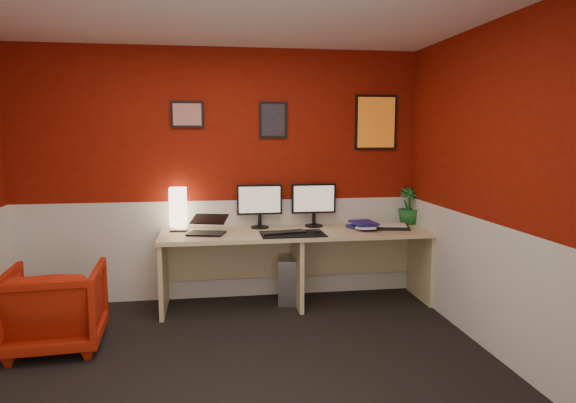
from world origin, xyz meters
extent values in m
cube|color=black|center=(0.00, 0.00, 0.00)|extent=(4.00, 3.50, 0.01)
cube|color=maroon|center=(0.00, 1.75, 1.25)|extent=(4.00, 0.01, 2.50)
cube|color=maroon|center=(0.00, -1.75, 1.25)|extent=(4.00, 0.01, 2.50)
cube|color=maroon|center=(2.00, 0.00, 1.25)|extent=(0.01, 3.50, 2.50)
cube|color=silver|center=(0.00, 1.75, 0.50)|extent=(4.00, 0.01, 1.00)
cube|color=silver|center=(2.00, 0.00, 0.50)|extent=(0.01, 3.50, 1.00)
cube|color=#D2BD86|center=(0.72, 1.41, 0.36)|extent=(2.60, 0.65, 0.73)
cube|color=#FFE5B2|center=(-0.41, 1.62, 0.93)|extent=(0.16, 0.16, 0.40)
cube|color=black|center=(-0.15, 1.38, 0.84)|extent=(0.38, 0.31, 0.22)
cube|color=black|center=(0.38, 1.64, 1.02)|extent=(0.45, 0.06, 0.58)
cube|color=black|center=(0.93, 1.64, 1.02)|extent=(0.45, 0.06, 0.58)
cube|color=black|center=(0.65, 1.27, 0.73)|extent=(0.60, 0.38, 0.01)
cube|color=black|center=(0.57, 1.30, 0.74)|extent=(0.44, 0.22, 0.02)
cube|color=black|center=(0.89, 1.28, 0.75)|extent=(0.08, 0.11, 0.03)
imported|color=navy|center=(1.28, 1.41, 0.74)|extent=(0.30, 0.34, 0.03)
imported|color=silver|center=(1.31, 1.40, 0.77)|extent=(0.29, 0.33, 0.02)
imported|color=navy|center=(1.27, 1.39, 0.79)|extent=(0.24, 0.31, 0.03)
cube|color=black|center=(1.66, 1.42, 0.74)|extent=(0.40, 0.32, 0.03)
imported|color=#19591E|center=(1.93, 1.63, 0.92)|extent=(0.23, 0.23, 0.39)
cube|color=#99999E|center=(0.66, 1.55, 0.23)|extent=(0.26, 0.47, 0.45)
imported|color=#B6230F|center=(-1.31, 0.70, 0.33)|extent=(0.74, 0.76, 0.65)
cube|color=red|center=(-0.31, 1.74, 1.85)|extent=(0.32, 0.02, 0.26)
cube|color=black|center=(0.53, 1.74, 1.80)|extent=(0.28, 0.02, 0.36)
cube|color=orange|center=(1.60, 1.74, 1.78)|extent=(0.44, 0.02, 0.56)
camera|label=1|loc=(-0.09, -3.32, 1.66)|focal=31.54mm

